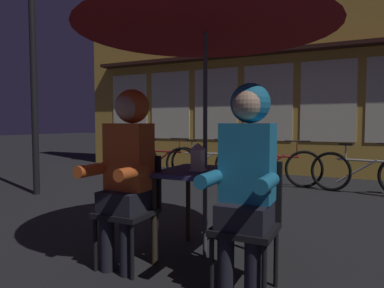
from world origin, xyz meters
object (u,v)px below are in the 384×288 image
at_px(lantern, 198,156).
at_px(bicycle_second, 206,163).
at_px(chair_right, 248,218).
at_px(chair_left, 132,203).
at_px(person_left_hooded, 127,160).
at_px(bicycle_nearest, 164,161).
at_px(street_lamp, 32,22).
at_px(person_right_hooded, 246,166).
at_px(book, 231,168).
at_px(bicycle_fourth, 364,173).
at_px(patio_umbrella, 205,9).
at_px(bicycle_third, 274,167).
at_px(cafe_table, 205,182).

xyz_separation_m(lantern, bicycle_second, (-1.48, 3.61, -0.51)).
bearing_deg(chair_right, lantern, 149.35).
bearing_deg(bicycle_second, chair_left, -75.19).
relative_size(person_left_hooded, bicycle_nearest, 0.84).
bearing_deg(bicycle_second, street_lamp, -129.87).
height_order(person_right_hooded, book, person_right_hooded).
bearing_deg(chair_right, book, 120.66).
bearing_deg(book, street_lamp, 151.54).
xyz_separation_m(person_left_hooded, bicycle_second, (-1.04, 3.97, -0.50)).
relative_size(chair_right, bicycle_fourth, 0.52).
bearing_deg(patio_umbrella, bicycle_third, 92.81).
bearing_deg(person_left_hooded, bicycle_second, 104.61).
bearing_deg(street_lamp, chair_right, -21.88).
bearing_deg(bicycle_fourth, bicycle_nearest, 177.37).
distance_m(person_left_hooded, bicycle_nearest, 4.54).
bearing_deg(person_right_hooded, street_lamp, 157.42).
xyz_separation_m(chair_left, bicycle_third, (0.31, 3.89, -0.14)).
bearing_deg(person_left_hooded, cafe_table, 41.57).
relative_size(cafe_table, patio_umbrella, 0.32).
distance_m(patio_umbrella, bicycle_nearest, 4.71).
xyz_separation_m(lantern, bicycle_nearest, (-2.46, 3.67, -0.51)).
height_order(chair_left, bicycle_third, chair_left).
relative_size(patio_umbrella, book, 11.55).
distance_m(person_left_hooded, bicycle_fourth, 4.27).
distance_m(patio_umbrella, book, 1.33).
height_order(patio_umbrella, bicycle_nearest, patio_umbrella).
xyz_separation_m(chair_right, person_left_hooded, (-0.96, -0.06, 0.36)).
bearing_deg(bicycle_second, cafe_table, -66.87).
relative_size(patio_umbrella, bicycle_fourth, 1.39).
bearing_deg(person_right_hooded, bicycle_third, 99.39).
height_order(street_lamp, bicycle_nearest, street_lamp).
relative_size(chair_right, book, 4.35).
bearing_deg(patio_umbrella, lantern, -121.79).
bearing_deg(bicycle_second, bicycle_fourth, -2.36).
relative_size(cafe_table, bicycle_fourth, 0.45).
relative_size(chair_left, chair_right, 1.00).
bearing_deg(cafe_table, street_lamp, 160.67).
xyz_separation_m(cafe_table, book, (0.18, 0.13, 0.11)).
relative_size(patio_umbrella, bicycle_nearest, 1.38).
xyz_separation_m(bicycle_third, book, (0.36, -3.39, 0.41)).
xyz_separation_m(cafe_table, bicycle_fourth, (1.27, 3.43, -0.29)).
bearing_deg(chair_right, bicycle_third, 99.52).
distance_m(patio_umbrella, person_right_hooded, 1.37).
bearing_deg(bicycle_third, bicycle_second, 178.97).
height_order(patio_umbrella, chair_right, patio_umbrella).
xyz_separation_m(person_left_hooded, bicycle_third, (0.31, 3.95, -0.50)).
bearing_deg(lantern, chair_right, -30.65).
bearing_deg(lantern, bicycle_third, 92.15).
bearing_deg(book, person_left_hooded, -151.95).
relative_size(lantern, chair_right, 0.27).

